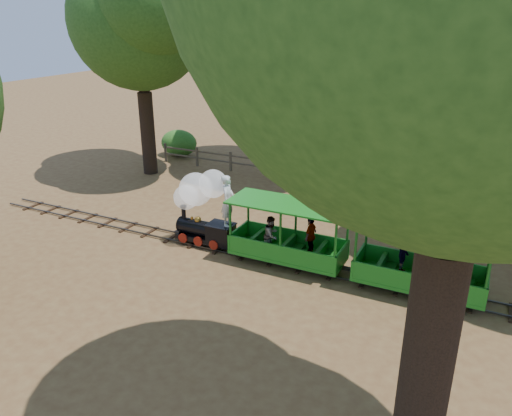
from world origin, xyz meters
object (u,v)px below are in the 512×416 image
at_px(fence, 325,173).
at_px(carriage_front, 288,240).
at_px(locomotive, 202,201).
at_px(carriage_rear, 422,267).

bearing_deg(fence, carriage_front, -79.46).
xyz_separation_m(locomotive, carriage_rear, (7.28, -0.04, -0.78)).
distance_m(carriage_front, fence, 8.15).
bearing_deg(carriage_rear, fence, 124.98).
relative_size(carriage_rear, fence, 0.21).
distance_m(carriage_rear, fence, 9.72).
distance_m(locomotive, carriage_front, 3.29).
bearing_deg(locomotive, carriage_rear, -0.29).
xyz_separation_m(carriage_rear, fence, (-5.57, 7.96, -0.23)).
relative_size(locomotive, carriage_rear, 0.73).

